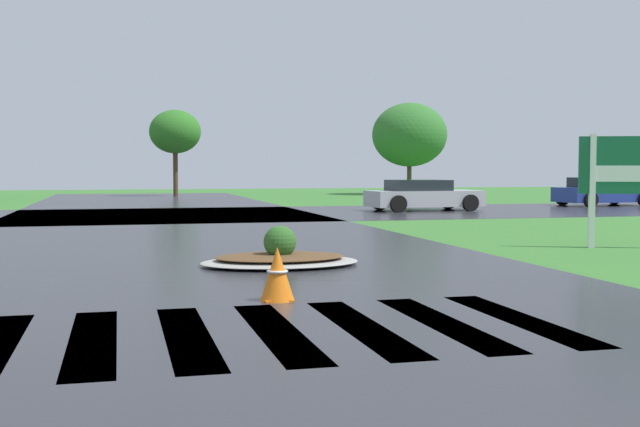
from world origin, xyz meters
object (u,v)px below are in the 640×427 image
(car_silver_hatch, at_px, (423,196))
(car_blue_compact, at_px, (602,192))
(median_island, at_px, (280,257))
(traffic_cone, at_px, (277,275))

(car_silver_hatch, bearing_deg, car_blue_compact, 8.13)
(median_island, distance_m, car_blue_compact, 25.09)
(car_blue_compact, xyz_separation_m, car_silver_hatch, (-9.11, -1.86, -0.02))
(median_island, xyz_separation_m, car_blue_compact, (17.92, 17.55, 0.46))
(median_island, bearing_deg, car_silver_hatch, 60.70)
(median_island, xyz_separation_m, traffic_cone, (-0.74, -3.54, 0.19))
(median_island, height_order, car_silver_hatch, car_silver_hatch)
(car_blue_compact, bearing_deg, median_island, -140.84)
(traffic_cone, bearing_deg, car_silver_hatch, 63.59)
(car_blue_compact, xyz_separation_m, traffic_cone, (-18.66, -21.09, -0.27))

